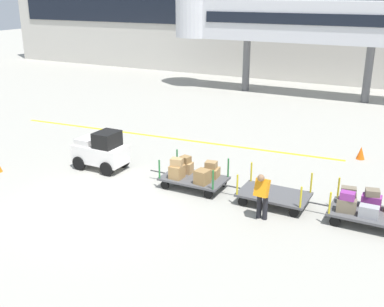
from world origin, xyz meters
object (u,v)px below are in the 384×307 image
object	(u,v)px
safety_cone_far	(361,153)
baggage_tug	(101,151)
baggage_handler	(262,194)
baggage_cart_middle	(274,195)
baggage_cart_lead	(194,174)
baggage_cart_tail	(366,207)

from	to	relation	value
safety_cone_far	baggage_tug	bearing A→B (deg)	-147.10
baggage_handler	safety_cone_far	distance (m)	7.47
baggage_cart_middle	baggage_handler	distance (m)	1.33
baggage_cart_lead	baggage_handler	world-z (taller)	baggage_handler
baggage_cart_tail	safety_cone_far	xyz separation A→B (m)	(-0.96, 5.95, -0.26)
baggage_cart_lead	baggage_cart_middle	distance (m)	3.00
baggage_cart_tail	baggage_handler	world-z (taller)	baggage_handler
baggage_cart_lead	safety_cone_far	size ratio (longest dim) A/B	5.47
safety_cone_far	baggage_cart_tail	bearing A→B (deg)	-80.82
baggage_cart_tail	safety_cone_far	size ratio (longest dim) A/B	5.47
baggage_tug	baggage_handler	bearing A→B (deg)	-10.33
baggage_tug	safety_cone_far	distance (m)	10.85
safety_cone_far	baggage_cart_lead	bearing A→B (deg)	-129.71
baggage_cart_lead	baggage_cart_tail	bearing A→B (deg)	-0.10
baggage_cart_lead	safety_cone_far	world-z (taller)	baggage_cart_lead
baggage_tug	baggage_cart_middle	size ratio (longest dim) A/B	0.70
baggage_cart_middle	baggage_cart_tail	bearing A→B (deg)	0.23
baggage_cart_lead	baggage_cart_middle	bearing A→B (deg)	-0.42
baggage_cart_middle	safety_cone_far	world-z (taller)	baggage_cart_middle
baggage_tug	baggage_cart_middle	distance (m)	7.17
baggage_tug	baggage_cart_middle	world-z (taller)	baggage_tug
baggage_cart_lead	baggage_handler	distance (m)	3.25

